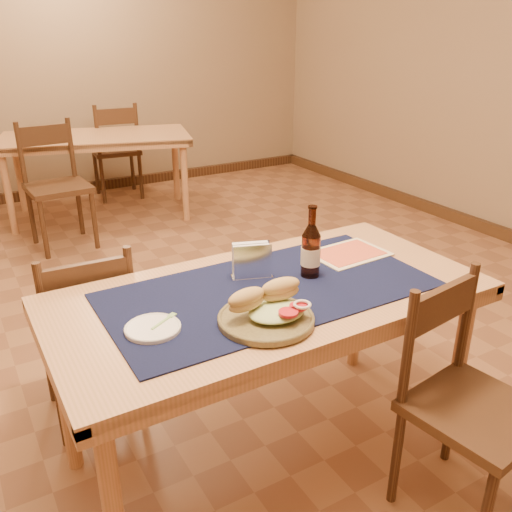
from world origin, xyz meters
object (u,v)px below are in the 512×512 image
chair_main_far (88,331)px  chair_main_near (466,400)px  main_table (269,310)px  sandwich_plate (268,311)px  napkin_holder (252,262)px  back_table (96,144)px  beer_bottle (311,251)px

chair_main_far → chair_main_near: chair_main_near is taller
main_table → sandwich_plate: size_ratio=5.03×
napkin_holder → back_table: bearing=85.3°
sandwich_plate → napkin_holder: (0.12, 0.32, 0.03)m
beer_bottle → napkin_holder: beer_bottle is taller
chair_main_far → napkin_holder: (0.55, -0.46, 0.38)m
chair_main_far → napkin_holder: size_ratio=5.14×
napkin_holder → chair_main_far: bearing=140.0°
chair_main_near → beer_bottle: beer_bottle is taller
chair_main_near → sandwich_plate: (-0.58, 0.37, 0.33)m
chair_main_far → main_table: bearing=-46.5°
back_table → beer_bottle: bearing=-91.1°
napkin_holder → sandwich_plate: bearing=-110.8°
chair_main_far → chair_main_near: bearing=-48.7°
sandwich_plate → main_table: bearing=57.1°
main_table → chair_main_near: chair_main_near is taller
main_table → napkin_holder: napkin_holder is taller
main_table → beer_bottle: beer_bottle is taller
beer_bottle → chair_main_near: bearing=-66.1°
main_table → sandwich_plate: (-0.13, -0.19, 0.12)m
chair_main_near → sandwich_plate: 0.77m
back_table → sandwich_plate: bearing=-96.2°
chair_main_near → beer_bottle: (-0.26, 0.59, 0.40)m
sandwich_plate → back_table: bearing=83.8°
back_table → beer_bottle: size_ratio=6.36×
chair_main_far → sandwich_plate: (0.43, -0.78, 0.35)m
main_table → beer_bottle: size_ratio=5.69×
napkin_holder → main_table: bearing=-87.4°
main_table → chair_main_far: chair_main_far is taller
napkin_holder → beer_bottle: bearing=-26.8°
main_table → sandwich_plate: 0.26m
beer_bottle → main_table: bearing=-173.8°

